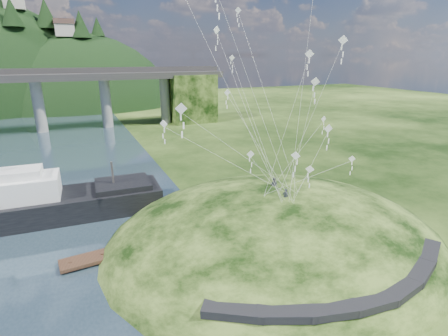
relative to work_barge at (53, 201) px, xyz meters
name	(u,v)px	position (x,y,z in m)	size (l,w,h in m)	color
ground	(210,267)	(12.79, -16.58, -2.04)	(320.00, 320.00, 0.00)	black
grass_hill	(274,251)	(20.79, -14.58, -3.54)	(36.00, 32.00, 13.00)	black
footpath	(357,289)	(20.25, -26.33, 0.04)	(22.29, 5.84, 0.83)	black
work_barge	(53,201)	(0.00, 0.00, 0.00)	(23.55, 7.30, 8.16)	black
wooden_dock	(132,248)	(6.86, -11.19, -1.64)	(12.97, 3.31, 0.92)	#362016
kite_flyers	(277,180)	(21.62, -13.16, 3.75)	(1.59, 4.11, 1.74)	#22252D
kite_swarm	(266,83)	(19.51, -13.79, 13.58)	(20.64, 15.10, 20.76)	silver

